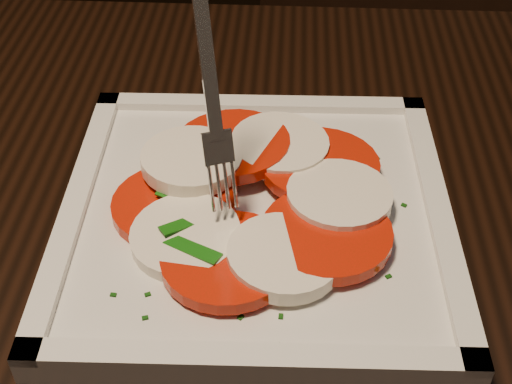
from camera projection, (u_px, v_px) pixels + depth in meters
chair at (363, 41)px, 1.09m from camera, size 0.53×0.53×0.93m
plate at (256, 218)px, 0.46m from camera, size 0.27×0.27×0.01m
caprese_salad at (256, 198)px, 0.45m from camera, size 0.19×0.21×0.02m
fork at (206, 72)px, 0.40m from camera, size 0.04×0.06×0.15m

